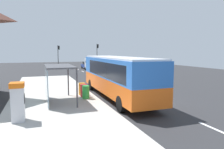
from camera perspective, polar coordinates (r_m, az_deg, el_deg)
ground_plane at (r=28.21m, az=-4.45°, el=-1.03°), size 56.00×92.00×0.04m
sidewalk_platform at (r=15.41m, az=-15.60°, el=-7.10°), size 6.20×30.00×0.18m
lane_stripe_seg_0 at (r=11.00m, az=27.09°, el=-13.54°), size 0.16×2.20×0.01m
lane_stripe_seg_1 at (r=14.68m, az=12.56°, el=-8.02°), size 0.16×2.20×0.01m
lane_stripe_seg_2 at (r=18.98m, az=4.42°, el=-4.61°), size 0.16×2.20×0.01m
lane_stripe_seg_3 at (r=23.55m, az=-0.60°, el=-2.43°), size 0.16×2.20×0.01m
lane_stripe_seg_4 at (r=28.27m, az=-3.96°, el=-0.96°), size 0.16×2.20×0.01m
lane_stripe_seg_5 at (r=33.07m, az=-6.35°, el=0.09°), size 0.16×2.20×0.01m
lane_stripe_seg_6 at (r=37.93m, az=-8.13°, el=0.87°), size 0.16×2.20×0.01m
lane_stripe_seg_7 at (r=42.81m, az=-9.51°, el=1.47°), size 0.16×2.20×0.01m
bus at (r=15.98m, az=1.24°, el=0.00°), size 2.64×11.04×3.21m
white_van at (r=38.58m, az=-5.42°, el=2.99°), size 2.11×5.24×2.30m
sedan_near at (r=43.19m, az=-6.85°, el=2.60°), size 1.90×4.43×1.52m
ticket_machine at (r=11.21m, az=-24.68°, el=-6.84°), size 0.66×0.76×1.94m
recycling_bin_green at (r=15.27m, az=-7.28°, el=-4.86°), size 0.52×0.52×0.95m
recycling_bin_red at (r=15.94m, az=-7.84°, el=-4.39°), size 0.52×0.52×0.95m
recycling_bin_orange at (r=16.62m, az=-8.35°, el=-3.96°), size 0.52×0.52×0.95m
traffic_light_near_side at (r=47.30m, az=-4.08°, el=6.27°), size 0.49×0.28×5.33m
traffic_light_far_side at (r=46.49m, az=-14.64°, el=5.79°), size 0.49×0.28×4.94m
bus_shelter at (r=14.38m, az=-15.67°, el=0.07°), size 1.80×4.00×2.50m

